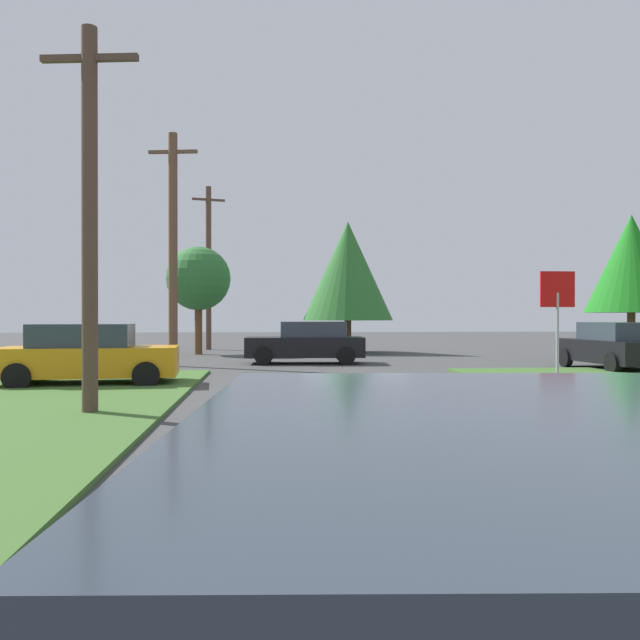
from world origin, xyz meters
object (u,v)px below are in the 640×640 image
object	(u,v)px
car_on_crossroad	(614,346)
utility_pole_mid	(173,247)
stop_sign	(557,307)
car_approaching_junction	(307,343)
oak_tree_right	(631,264)
utility_pole_near	(90,215)
parked_car_near_building	(88,355)
utility_pole_far	(209,266)
pine_tree_center	(198,279)
oak_tree_left	(348,271)

from	to	relation	value
car_on_crossroad	utility_pole_mid	bearing A→B (deg)	75.94
stop_sign	utility_pole_mid	distance (m)	14.04
stop_sign	car_on_crossroad	xyz separation A→B (m)	(5.11, 6.62, -1.23)
car_approaching_junction	oak_tree_right	world-z (taller)	oak_tree_right
utility_pole_near	utility_pole_mid	bearing A→B (deg)	90.96
utility_pole_mid	parked_car_near_building	bearing A→B (deg)	-100.91
car_on_crossroad	utility_pole_far	world-z (taller)	utility_pole_far
utility_pole_far	pine_tree_center	distance (m)	4.52
parked_car_near_building	oak_tree_right	xyz separation A→B (m)	(20.24, 9.04, 3.28)
car_approaching_junction	utility_pole_mid	xyz separation A→B (m)	(-4.97, -1.01, 3.55)
car_approaching_junction	oak_tree_left	size ratio (longest dim) A/B	0.70
oak_tree_left	utility_pole_near	bearing A→B (deg)	-110.03
utility_pole_far	pine_tree_center	world-z (taller)	utility_pole_far
car_on_crossroad	pine_tree_center	xyz separation A→B (m)	(-15.04, 10.23, 2.81)
parked_car_near_building	oak_tree_left	xyz separation A→B (m)	(8.73, 14.73, 3.30)
stop_sign	oak_tree_left	bearing A→B (deg)	-82.96
car_approaching_junction	utility_pole_near	distance (m)	13.93
utility_pole_far	oak_tree_left	world-z (taller)	utility_pole_far
parked_car_near_building	utility_pole_far	size ratio (longest dim) A/B	0.52
utility_pole_near	car_on_crossroad	bearing A→B (deg)	30.62
car_approaching_junction	parked_car_near_building	xyz separation A→B (m)	(-6.23, -7.55, 0.00)
stop_sign	utility_pole_mid	size ratio (longest dim) A/B	0.34
stop_sign	utility_pole_mid	xyz separation A→B (m)	(-10.07, 9.51, 2.31)
utility_pole_far	pine_tree_center	bearing A→B (deg)	-91.08
car_approaching_junction	car_on_crossroad	bearing A→B (deg)	162.07
parked_car_near_building	pine_tree_center	distance (m)	14.24
utility_pole_mid	oak_tree_left	distance (m)	11.08
parked_car_near_building	utility_pole_mid	xyz separation A→B (m)	(1.26, 6.55, 3.55)
stop_sign	utility_pole_near	world-z (taller)	utility_pole_near
car_on_crossroad	utility_pole_near	size ratio (longest dim) A/B	0.61
utility_pole_mid	stop_sign	bearing A→B (deg)	-43.35
utility_pole_mid	utility_pole_far	bearing A→B (deg)	88.89
car_on_crossroad	pine_tree_center	world-z (taller)	pine_tree_center
car_on_crossroad	utility_pole_near	xyz separation A→B (m)	(-14.99, -8.87, 2.86)
utility_pole_far	oak_tree_left	size ratio (longest dim) A/B	1.36
utility_pole_mid	pine_tree_center	xyz separation A→B (m)	(0.14, 7.34, -0.73)
stop_sign	utility_pole_far	world-z (taller)	utility_pole_far
pine_tree_center	oak_tree_right	distance (m)	19.46
car_approaching_junction	utility_pole_mid	bearing A→B (deg)	14.43
car_approaching_junction	utility_pole_far	bearing A→B (deg)	-63.27
utility_pole_near	oak_tree_left	world-z (taller)	utility_pole_near
parked_car_near_building	utility_pole_near	distance (m)	6.12
parked_car_near_building	utility_pole_mid	bearing A→B (deg)	74.55
parked_car_near_building	car_on_crossroad	distance (m)	16.85
oak_tree_left	oak_tree_right	world-z (taller)	oak_tree_left
oak_tree_right	stop_sign	bearing A→B (deg)	-126.58
stop_sign	parked_car_near_building	size ratio (longest dim) A/B	0.62
stop_sign	pine_tree_center	xyz separation A→B (m)	(-9.93, 16.85, 1.58)
car_approaching_junction	oak_tree_left	xyz separation A→B (m)	(2.50, 7.17, 3.30)
utility_pole_near	oak_tree_left	size ratio (longest dim) A/B	1.07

